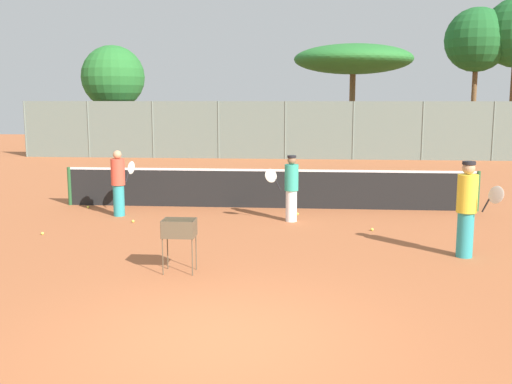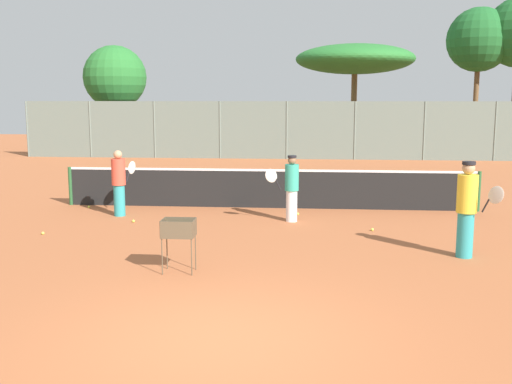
{
  "view_description": "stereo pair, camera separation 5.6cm",
  "coord_description": "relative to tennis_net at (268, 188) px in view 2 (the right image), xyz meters",
  "views": [
    {
      "loc": [
        1.02,
        -7.1,
        3.0
      ],
      "look_at": [
        -0.03,
        5.47,
        1.0
      ],
      "focal_mm": 42.0,
      "sensor_mm": 36.0,
      "label": 1
    },
    {
      "loc": [
        1.08,
        -7.09,
        3.0
      ],
      "look_at": [
        -0.03,
        5.47,
        1.0
      ],
      "focal_mm": 42.0,
      "sensor_mm": 36.0,
      "label": 2
    }
  ],
  "objects": [
    {
      "name": "ground_plane",
      "position": [
        0.0,
        -8.99,
        -0.56
      ],
      "size": [
        80.0,
        80.0,
        0.0
      ],
      "primitive_type": "plane",
      "color": "#B26038"
    },
    {
      "name": "player_white_outfit",
      "position": [
        -3.71,
        -1.41,
        0.31
      ],
      "size": [
        0.47,
        0.85,
        1.68
      ],
      "rotation": [
        0.0,
        0.0,
        1.17
      ],
      "color": "teal",
      "rests_on": "ground_plane"
    },
    {
      "name": "tennis_ball_5",
      "position": [
        -4.75,
        -3.66,
        -0.53
      ],
      "size": [
        0.07,
        0.07,
        0.07
      ],
      "primitive_type": "sphere",
      "color": "#D1E54C",
      "rests_on": "ground_plane"
    },
    {
      "name": "tennis_ball_6",
      "position": [
        2.54,
        -2.64,
        -0.53
      ],
      "size": [
        0.07,
        0.07,
        0.07
      ],
      "primitive_type": "sphere",
      "color": "#D1E54C",
      "rests_on": "ground_plane"
    },
    {
      "name": "tree_0",
      "position": [
        10.16,
        17.99,
        5.48
      ],
      "size": [
        3.44,
        3.44,
        7.79
      ],
      "color": "brown",
      "rests_on": "ground_plane"
    },
    {
      "name": "ball_cart",
      "position": [
        -1.12,
        -6.2,
        0.14
      ],
      "size": [
        0.56,
        0.41,
        0.93
      ],
      "color": "brown",
      "rests_on": "ground_plane"
    },
    {
      "name": "tree_3",
      "position": [
        -9.83,
        17.25,
        3.53
      ],
      "size": [
        3.52,
        3.52,
        5.87
      ],
      "color": "brown",
      "rests_on": "ground_plane"
    },
    {
      "name": "player_yellow_shirt",
      "position": [
        4.05,
        -4.76,
        0.39
      ],
      "size": [
        0.75,
        0.71,
        1.82
      ],
      "rotation": [
        0.0,
        0.0,
        5.54
      ],
      "color": "teal",
      "rests_on": "ground_plane"
    },
    {
      "name": "back_fence",
      "position": [
        0.0,
        13.17,
        0.84
      ],
      "size": [
        26.36,
        0.08,
        2.8
      ],
      "color": "slate",
      "rests_on": "ground_plane"
    },
    {
      "name": "player_red_cap",
      "position": [
        0.67,
        -1.74,
        0.28
      ],
      "size": [
        0.85,
        0.42,
        1.61
      ],
      "rotation": [
        0.0,
        0.0,
        3.48
      ],
      "color": "white",
      "rests_on": "ground_plane"
    },
    {
      "name": "tennis_net",
      "position": [
        0.0,
        0.0,
        0.0
      ],
      "size": [
        11.25,
        0.1,
        1.07
      ],
      "color": "#26592D",
      "rests_on": "ground_plane"
    },
    {
      "name": "tennis_ball_1",
      "position": [
        -3.13,
        -2.2,
        -0.53
      ],
      "size": [
        0.07,
        0.07,
        0.07
      ],
      "primitive_type": "sphere",
      "color": "#D1E54C",
      "rests_on": "ground_plane"
    },
    {
      "name": "tree_2",
      "position": [
        3.5,
        17.2,
        4.45
      ],
      "size": [
        6.39,
        6.39,
        5.82
      ],
      "color": "brown",
      "rests_on": "ground_plane"
    },
    {
      "name": "tennis_ball_2",
      "position": [
        0.82,
        -0.95,
        -0.53
      ],
      "size": [
        0.07,
        0.07,
        0.07
      ],
      "primitive_type": "sphere",
      "color": "#D1E54C",
      "rests_on": "ground_plane"
    },
    {
      "name": "parked_car",
      "position": [
        -7.89,
        16.79,
        0.1
      ],
      "size": [
        4.2,
        1.7,
        1.6
      ],
      "color": "#3F4C8C",
      "rests_on": "ground_plane"
    },
    {
      "name": "tennis_ball_4",
      "position": [
        -4.9,
        -0.46,
        -0.53
      ],
      "size": [
        0.07,
        0.07,
        0.07
      ],
      "primitive_type": "sphere",
      "color": "#D1E54C",
      "rests_on": "ground_plane"
    }
  ]
}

